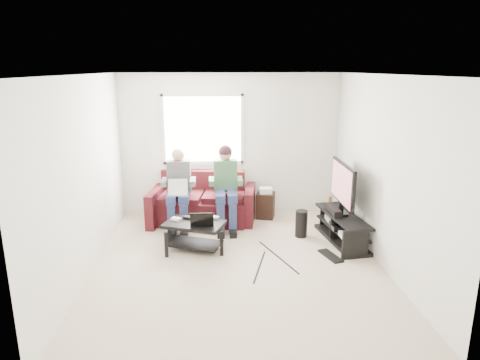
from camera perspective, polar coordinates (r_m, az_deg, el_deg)
The scene contains 26 objects.
floor at distance 6.15m, azimuth -0.31°, elevation -11.14°, with size 4.50×4.50×0.00m, color #C7B19A.
ceiling at distance 5.53m, azimuth -0.35°, elevation 13.89°, with size 4.50×4.50×0.00m, color white.
wall_back at distance 7.90m, azimuth -1.28°, elevation 4.67°, with size 4.50×4.50×0.00m, color silver.
wall_front at distance 3.56m, azimuth 1.78°, elevation -8.12°, with size 4.50×4.50×0.00m, color silver.
wall_left at distance 5.93m, azimuth -20.00°, elevation 0.36°, with size 4.50×4.50×0.00m, color silver.
wall_right at distance 6.14m, azimuth 18.64°, elevation 0.95°, with size 4.50×4.50×0.00m, color silver.
window at distance 7.83m, azimuth -4.97°, elevation 6.75°, with size 1.48×0.04×1.28m.
sofa at distance 7.71m, azimuth -4.93°, elevation -3.15°, with size 1.95×1.07×0.86m.
person_left at distance 7.30m, azimuth -8.20°, elevation -0.79°, with size 0.40×0.71×1.36m.
person_right at distance 7.28m, azimuth -1.92°, elevation -0.19°, with size 0.40×0.71×1.40m.
laptop_silver at distance 7.11m, azimuth -8.32°, elevation -1.38°, with size 0.32×0.22×0.24m, color silver, non-canonical shape.
coffee_table at distance 6.51m, azimuth -6.09°, elevation -6.62°, with size 1.00×0.80×0.43m.
laptop_black at distance 6.35m, azimuth -5.09°, elevation -4.90°, with size 0.34×0.24×0.24m, color black, non-canonical shape.
controller_a at distance 6.60m, azimuth -8.52°, elevation -5.17°, with size 0.14×0.09×0.04m, color silver.
controller_b at distance 6.64m, azimuth -6.92°, elevation -4.98°, with size 0.14×0.09×0.04m, color black.
controller_c at distance 6.60m, azimuth -3.46°, elevation -5.02°, with size 0.14×0.09×0.04m, color gray.
tv_stand at distance 7.01m, azimuth 13.43°, elevation -6.42°, with size 0.58×1.38×0.44m.
tv at distance 6.88m, azimuth 13.52°, elevation -0.66°, with size 0.12×1.10×0.81m.
soundbar at distance 6.97m, azimuth 12.40°, elevation -3.92°, with size 0.12×0.50×0.10m, color black.
drink_cup at distance 7.47m, azimuth 11.82°, elevation -2.54°, with size 0.08×0.08×0.12m, color #A06A44.
console_white at distance 6.63m, azimuth 14.46°, elevation -7.11°, with size 0.30×0.22×0.06m, color silver.
console_grey at distance 7.25m, azimuth 12.79°, elevation -5.01°, with size 0.34×0.26×0.08m, color gray.
console_black at distance 6.94m, azimuth 13.59°, elevation -6.01°, with size 0.38×0.30×0.07m, color black.
subwoofer at distance 7.07m, azimuth 8.17°, elevation -5.78°, with size 0.19×0.19×0.44m, color black.
keyboard_floor at distance 6.50m, azimuth 11.98°, elevation -9.86°, with size 0.16×0.47×0.03m, color black.
end_table at distance 7.87m, azimuth 3.41°, elevation -3.23°, with size 0.32×0.32×0.57m.
Camera 1 is at (-0.32, -5.52, 2.69)m, focal length 32.00 mm.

